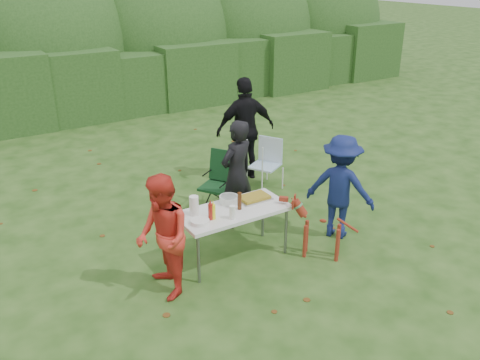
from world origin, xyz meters
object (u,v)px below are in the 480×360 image
ketchup_bottle (210,212)px  child (340,187)px  camping_chair (218,183)px  paper_towel_roll (194,206)px  dog (322,229)px  folding_table (233,213)px  person_cook (237,174)px  beer_bottle (240,201)px  mustard_bottle (213,212)px  person_red_jacket (163,238)px  person_black_puffy (245,129)px  lawn_chair (265,164)px

ketchup_bottle → child: bearing=-5.1°
camping_chair → paper_towel_roll: 1.66m
dog → paper_towel_roll: paper_towel_roll is taller
folding_table → person_cook: 1.00m
camping_chair → dog: bearing=70.8°
beer_bottle → camping_chair: bearing=71.1°
mustard_bottle → paper_towel_roll: paper_towel_roll is taller
person_cook → person_red_jacket: bearing=17.9°
person_black_puffy → paper_towel_roll: (-2.18, -2.16, -0.08)m
person_black_puffy → ketchup_bottle: bearing=59.1°
lawn_chair → ketchup_bottle: 2.84m
dog → beer_bottle: beer_bottle is taller
child → dog: size_ratio=1.77×
camping_chair → ketchup_bottle: (-0.95, -1.45, 0.36)m
person_cook → child: person_cook is taller
ketchup_bottle → paper_towel_roll: 0.26m
lawn_chair → paper_towel_roll: 2.79m
lawn_chair → paper_towel_roll: paper_towel_roll is taller
child → lawn_chair: size_ratio=1.74×
lawn_chair → child: bearing=58.2°
dog → lawn_chair: size_ratio=0.98×
person_black_puffy → child: (-0.02, -2.57, -0.18)m
person_cook → mustard_bottle: bearing=30.5°
person_red_jacket → ketchup_bottle: (0.73, 0.16, 0.08)m
folding_table → camping_chair: bearing=67.8°
person_red_jacket → camping_chair: bearing=141.2°
person_black_puffy → camping_chair: person_black_puffy is taller
person_cook → paper_towel_roll: person_cook is taller
dog → paper_towel_roll: 1.78m
dog → lawn_chair: lawn_chair is taller
person_black_puffy → paper_towel_roll: 3.07m
mustard_bottle → ketchup_bottle: bearing=173.5°
ketchup_bottle → paper_towel_roll: paper_towel_roll is taller
mustard_bottle → paper_towel_roll: (-0.15, 0.24, 0.03)m
person_black_puffy → ketchup_bottle: size_ratio=8.66×
dog → paper_towel_roll: bearing=20.7°
dog → camping_chair: camping_chair is taller
folding_table → ketchup_bottle: (-0.39, -0.09, 0.16)m
child → person_red_jacket: bearing=56.0°
beer_bottle → person_cook: bearing=60.2°
child → lawn_chair: (0.09, 2.02, -0.33)m
person_black_puffy → person_cook: bearing=63.2°
person_black_puffy → mustard_bottle: (-2.02, -2.39, -0.11)m
dog → beer_bottle: bearing=16.0°
child → folding_table: bearing=47.0°
mustard_bottle → camping_chair: bearing=58.1°
person_cook → mustard_bottle: 1.29m
person_red_jacket → camping_chair: size_ratio=1.58×
mustard_bottle → person_red_jacket: bearing=-168.8°
folding_table → dog: bearing=-30.3°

